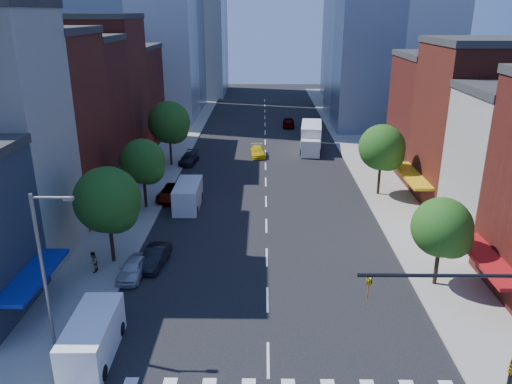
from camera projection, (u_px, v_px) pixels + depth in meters
ground at (268, 360)px, 26.98m from camera, size 220.00×220.00×0.00m
sidewalk_left at (169, 156)px, 64.73m from camera, size 5.00×120.00×0.15m
sidewalk_right at (362, 157)px, 64.40m from camera, size 5.00×120.00×0.15m
bldg_left_2 at (28, 129)px, 43.81m from camera, size 12.00×9.00×16.00m
bldg_left_3 at (65, 116)px, 51.98m from camera, size 12.00×8.00×15.00m
bldg_left_4 at (91, 94)px, 59.63m from camera, size 12.00×9.00×17.00m
bldg_left_5 at (115, 98)px, 69.24m from camera, size 12.00×10.00×13.00m
bldg_right_2 at (490, 128)px, 46.72m from camera, size 12.00×10.00×15.00m
bldg_right_3 at (451, 117)px, 56.46m from camera, size 12.00×10.00×13.00m
traffic_signal at (503, 351)px, 21.20m from camera, size 7.24×2.24×8.00m
streetlight at (45, 263)px, 26.28m from camera, size 2.25×0.25×9.00m
tree_left_near at (109, 202)px, 35.74m from camera, size 4.80×4.80×7.30m
tree_left_mid at (144, 163)px, 46.20m from camera, size 4.20×4.20×6.65m
tree_left_far at (170, 124)px, 59.14m from camera, size 5.00×5.00×7.75m
tree_right_near at (444, 230)px, 32.85m from camera, size 4.00×4.00×6.20m
tree_right_far at (383, 149)px, 49.54m from camera, size 4.60×4.60×7.20m
parked_car_front at (133, 268)px, 35.24m from camera, size 1.83×4.00×1.33m
parked_car_second at (155, 257)px, 36.85m from camera, size 1.92×4.23×1.35m
parked_car_third at (171, 192)px, 50.01m from camera, size 2.69×5.06×1.35m
parked_car_rear at (189, 158)px, 61.71m from camera, size 2.30×4.65×1.30m
cargo_van_near at (92, 340)px, 26.76m from camera, size 2.38×5.57×2.35m
cargo_van_far at (188, 196)px, 47.60m from camera, size 2.32×5.63×2.40m
taxi at (258, 151)px, 64.89m from camera, size 2.07×4.48×1.27m
traffic_car_oncoming at (308, 132)px, 75.29m from camera, size 1.80×4.40×1.42m
traffic_car_far at (288, 122)px, 81.50m from camera, size 2.02×4.63×1.56m
box_truck at (311, 138)px, 67.43m from camera, size 3.44×8.94×3.51m
pedestrian_near at (59, 369)px, 24.89m from camera, size 0.55×0.67×1.58m
pedestrian_far at (93, 262)px, 35.56m from camera, size 0.59×0.76×1.54m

